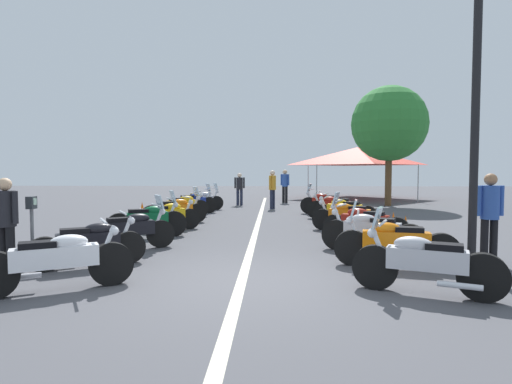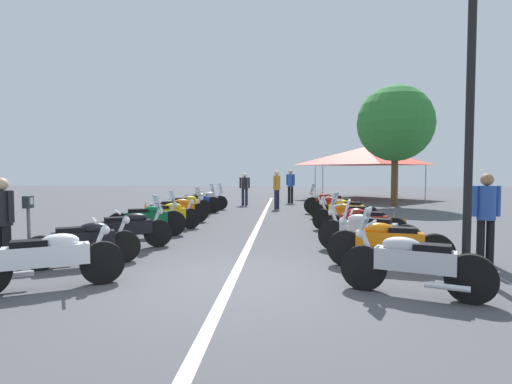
{
  "view_description": "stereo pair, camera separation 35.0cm",
  "coord_description": "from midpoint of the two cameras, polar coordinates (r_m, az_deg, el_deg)",
  "views": [
    {
      "loc": [
        -6.4,
        -0.49,
        1.75
      ],
      "look_at": [
        5.53,
        0.0,
        1.12
      ],
      "focal_mm": 28.88,
      "sensor_mm": 36.0,
      "label": 1
    },
    {
      "loc": [
        -6.4,
        -0.84,
        1.75
      ],
      "look_at": [
        5.53,
        0.0,
        1.12
      ],
      "focal_mm": 28.88,
      "sensor_mm": 36.0,
      "label": 2
    }
  ],
  "objects": [
    {
      "name": "ground_plane",
      "position": [
        6.67,
        -3.54,
        -12.21
      ],
      "size": [
        80.0,
        80.0,
        0.0
      ],
      "primitive_type": "plane",
      "color": "#4C4C51"
    },
    {
      "name": "lane_centre_stripe",
      "position": [
        12.75,
        -0.66,
        -4.88
      ],
      "size": [
        27.31,
        0.16,
        0.01
      ],
      "primitive_type": "cube",
      "color": "beige",
      "rests_on": "ground_plane"
    },
    {
      "name": "motorcycle_left_row_0",
      "position": [
        6.73,
        -27.19,
        -8.35
      ],
      "size": [
        1.21,
        1.96,
        1.01
      ],
      "rotation": [
        0.0,
        0.0,
        -1.05
      ],
      "color": "black",
      "rests_on": "ground_plane"
    },
    {
      "name": "motorcycle_left_row_1",
      "position": [
        8.12,
        -23.18,
        -6.47
      ],
      "size": [
        1.15,
        1.82,
        0.98
      ],
      "rotation": [
        0.0,
        0.0,
        -1.04
      ],
      "color": "black",
      "rests_on": "ground_plane"
    },
    {
      "name": "motorcycle_left_row_2",
      "position": [
        9.49,
        -17.93,
        -4.94
      ],
      "size": [
        1.22,
        1.75,
        1.2
      ],
      "rotation": [
        0.0,
        0.0,
        -0.99
      ],
      "color": "black",
      "rests_on": "ground_plane"
    },
    {
      "name": "motorcycle_left_row_3",
      "position": [
        11.08,
        -15.55,
        -3.7
      ],
      "size": [
        1.06,
        1.9,
        1.23
      ],
      "rotation": [
        0.0,
        0.0,
        -1.11
      ],
      "color": "black",
      "rests_on": "ground_plane"
    },
    {
      "name": "motorcycle_left_row_4",
      "position": [
        12.27,
        -13.03,
        -3.17
      ],
      "size": [
        1.17,
        1.8,
        0.99
      ],
      "rotation": [
        0.0,
        0.0,
        -1.03
      ],
      "color": "black",
      "rests_on": "ground_plane"
    },
    {
      "name": "motorcycle_left_row_5",
      "position": [
        13.78,
        -11.8,
        -2.4
      ],
      "size": [
        1.24,
        1.94,
        1.21
      ],
      "rotation": [
        0.0,
        0.0,
        -1.03
      ],
      "color": "black",
      "rests_on": "ground_plane"
    },
    {
      "name": "motorcycle_left_row_6",
      "position": [
        15.47,
        -10.79,
        -1.85
      ],
      "size": [
        1.21,
        1.82,
        1.0
      ],
      "rotation": [
        0.0,
        0.0,
        -1.01
      ],
      "color": "black",
      "rests_on": "ground_plane"
    },
    {
      "name": "motorcycle_left_row_7",
      "position": [
        16.88,
        -9.28,
        -1.38
      ],
      "size": [
        1.07,
        1.9,
        1.22
      ],
      "rotation": [
        0.0,
        0.0,
        -1.11
      ],
      "color": "black",
      "rests_on": "ground_plane"
    },
    {
      "name": "motorcycle_left_row_8",
      "position": [
        18.21,
        -8.03,
        -1.09
      ],
      "size": [
        1.02,
        1.86,
        1.2
      ],
      "rotation": [
        0.0,
        0.0,
        -1.13
      ],
      "color": "black",
      "rests_on": "ground_plane"
    },
    {
      "name": "motorcycle_right_row_0",
      "position": [
        6.24,
        20.73,
        -9.0
      ],
      "size": [
        1.0,
        1.94,
        1.22
      ],
      "rotation": [
        0.0,
        0.0,
        1.17
      ],
      "color": "black",
      "rests_on": "ground_plane"
    },
    {
      "name": "motorcycle_right_row_1",
      "position": [
        7.79,
        17.32,
        -6.57
      ],
      "size": [
        0.81,
        2.16,
        1.22
      ],
      "rotation": [
        0.0,
        0.0,
        1.36
      ],
      "color": "black",
      "rests_on": "ground_plane"
    },
    {
      "name": "motorcycle_right_row_2",
      "position": [
        9.05,
        14.57,
        -5.25
      ],
      "size": [
        1.12,
        2.03,
        1.01
      ],
      "rotation": [
        0.0,
        0.0,
        1.12
      ],
      "color": "black",
      "rests_on": "ground_plane"
    },
    {
      "name": "motorcycle_right_row_3",
      "position": [
        10.71,
        13.76,
        -4.0
      ],
      "size": [
        1.05,
        2.03,
        1.2
      ],
      "rotation": [
        0.0,
        0.0,
        1.17
      ],
      "color": "black",
      "rests_on": "ground_plane"
    },
    {
      "name": "motorcycle_right_row_4",
      "position": [
        12.12,
        11.9,
        -3.21
      ],
      "size": [
        0.93,
        2.1,
        0.99
      ],
      "rotation": [
        0.0,
        0.0,
        1.27
      ],
      "color": "black",
      "rests_on": "ground_plane"
    },
    {
      "name": "motorcycle_right_row_5",
      "position": [
        13.73,
        11.35,
        -2.48
      ],
      "size": [
        1.01,
        2.0,
        1.0
      ],
      "rotation": [
        0.0,
        0.0,
        1.18
      ],
      "color": "black",
      "rests_on": "ground_plane"
    },
    {
      "name": "motorcycle_right_row_6",
      "position": [
        14.98,
        10.17,
        -1.99
      ],
      "size": [
        0.9,
        1.98,
        1.01
      ],
      "rotation": [
        0.0,
        0.0,
        1.26
      ],
      "color": "black",
      "rests_on": "ground_plane"
    },
    {
      "name": "motorcycle_right_row_7",
      "position": [
        16.63,
        8.93,
        -1.43
      ],
      "size": [
        0.91,
        1.99,
        1.23
      ],
      "rotation": [
        0.0,
        0.0,
        1.25
      ],
      "color": "black",
      "rests_on": "ground_plane"
    },
    {
      "name": "street_lamp_twin_globe",
      "position": [
        8.24,
        27.13,
        15.74
      ],
      "size": [
        0.32,
        1.22,
        5.36
      ],
      "color": "black",
      "rests_on": "ground_plane"
    },
    {
      "name": "parking_meter",
      "position": [
        8.41,
        -29.65,
        -3.2
      ],
      "size": [
        0.19,
        0.14,
        1.29
      ],
      "rotation": [
        0.0,
        0.0,
        -1.51
      ],
      "color": "slate",
      "rests_on": "ground_plane"
    },
    {
      "name": "traffic_cone_0",
      "position": [
        15.59,
        -16.1,
        -2.49
      ],
      "size": [
        0.36,
        0.36,
        0.61
      ],
      "color": "orange",
      "rests_on": "ground_plane"
    },
    {
      "name": "traffic_cone_1",
      "position": [
        11.05,
        19.12,
        -4.75
      ],
      "size": [
        0.36,
        0.36,
        0.61
      ],
      "color": "orange",
      "rests_on": "ground_plane"
    },
    {
      "name": "traffic_cone_2",
      "position": [
        11.91,
        17.67,
        -4.18
      ],
      "size": [
        0.36,
        0.36,
        0.61
      ],
      "color": "orange",
      "rests_on": "ground_plane"
    },
    {
      "name": "bystander_0",
      "position": [
        8.78,
        28.63,
        -2.3
      ],
      "size": [
        0.32,
        0.53,
        1.7
      ],
      "rotation": [
        0.0,
        0.0,
        3.25
      ],
      "color": "black",
      "rests_on": "ground_plane"
    },
    {
      "name": "bystander_1",
      "position": [
        8.2,
        -32.37,
        -3.06
      ],
      "size": [
        0.32,
        0.51,
        1.63
      ],
      "rotation": [
        0.0,
        0.0,
        2.85
      ],
      "color": "black",
      "rests_on": "ground_plane"
    },
    {
      "name": "bystander_2",
      "position": [
        18.77,
        1.76,
        0.81
      ],
      "size": [
        0.47,
        0.32,
        1.76
      ],
      "rotation": [
        0.0,
        0.0,
        4.17
      ],
      "color": "#1E2338",
      "rests_on": "ground_plane"
    },
    {
      "name": "bystander_3",
      "position": [
        22.32,
        3.58,
        1.21
      ],
      "size": [
        0.32,
        0.46,
        1.79
      ],
      "rotation": [
        0.0,
        0.0,
        2.58
      ],
      "color": "black",
      "rests_on": "ground_plane"
    },
    {
      "name": "bystander_4",
      "position": [
        20.69,
        -2.78,
        0.76
      ],
      "size": [
        0.32,
        0.53,
        1.62
      ],
      "rotation": [
        0.0,
        0.0,
        3.13
      ],
      "color": "#1E2338",
      "rests_on": "ground_plane"
    },
    {
      "name": "roadside_tree_0",
      "position": [
        21.48,
        17.52,
        8.98
      ],
      "size": [
        3.7,
        3.7,
        5.91
      ],
      "color": "brown",
      "rests_on": "ground_plane"
    },
    {
      "name": "event_tent",
      "position": [
        26.45,
        13.47,
        4.85
      ],
      "size": [
        6.23,
        6.23,
        3.2
      ],
      "color": "#E54C3F",
      "rests_on": "ground_plane"
    }
  ]
}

